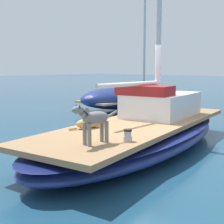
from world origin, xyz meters
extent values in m
plane|color=navy|center=(0.00, 0.00, 0.00)|extent=(120.00, 120.00, 0.00)
ellipsoid|color=navy|center=(0.00, 0.00, 0.28)|extent=(3.59, 7.50, 0.56)
ellipsoid|color=navy|center=(0.00, 0.00, 0.46)|extent=(3.60, 7.54, 0.08)
cube|color=#A37A51|center=(0.00, 0.00, 0.61)|extent=(3.05, 6.86, 0.10)
cylinder|color=silver|center=(-0.14, -0.21, 1.56)|extent=(0.10, 2.20, 0.10)
cube|color=silver|center=(-0.19, 1.19, 0.96)|extent=(1.72, 2.39, 0.60)
cube|color=maroon|center=(-0.19, 0.42, 1.38)|extent=(1.42, 0.90, 0.24)
ellipsoid|color=tan|center=(-0.38, -1.32, 0.77)|extent=(0.37, 0.64, 0.22)
ellipsoid|color=tan|center=(-0.31, -0.96, 0.76)|extent=(0.17, 0.22, 0.13)
cone|color=#45331C|center=(-0.35, -0.95, 0.82)|extent=(0.05, 0.05, 0.05)
cone|color=#45331C|center=(-0.26, -0.97, 0.82)|extent=(0.05, 0.05, 0.05)
cylinder|color=tan|center=(-0.40, -1.10, 0.69)|extent=(0.09, 0.19, 0.06)
cylinder|color=tan|center=(-0.28, -1.13, 0.69)|extent=(0.09, 0.19, 0.06)
cylinder|color=tan|center=(-0.46, -1.70, 0.69)|extent=(0.07, 0.18, 0.04)
ellipsoid|color=gray|center=(0.71, -2.20, 1.11)|extent=(0.29, 0.55, 0.22)
cylinder|color=gray|center=(0.75, -2.39, 0.85)|extent=(0.07, 0.07, 0.38)
cylinder|color=gray|center=(0.62, -2.37, 0.85)|extent=(0.07, 0.07, 0.38)
cylinder|color=gray|center=(0.80, -2.03, 0.85)|extent=(0.07, 0.07, 0.38)
cylinder|color=gray|center=(0.67, -2.01, 0.85)|extent=(0.07, 0.07, 0.38)
cylinder|color=gray|center=(0.68, -2.43, 1.22)|extent=(0.13, 0.20, 0.19)
ellipsoid|color=gray|center=(0.67, -2.55, 1.27)|extent=(0.16, 0.24, 0.13)
cone|color=#2A2929|center=(0.71, -2.56, 1.33)|extent=(0.05, 0.05, 0.06)
cone|color=#2A2929|center=(0.62, -2.55, 1.33)|extent=(0.05, 0.05, 0.06)
torus|color=black|center=(0.68, -2.43, 1.22)|extent=(0.15, 0.13, 0.10)
cylinder|color=gray|center=(0.76, -1.85, 1.14)|extent=(0.07, 0.23, 0.12)
cylinder|color=#B7B7BC|center=(0.99, -1.69, 0.70)|extent=(0.16, 0.16, 0.08)
cylinder|color=#B7B7BC|center=(0.99, -1.69, 0.79)|extent=(0.13, 0.13, 0.10)
cylinder|color=black|center=(0.99, -1.69, 0.86)|extent=(0.15, 0.15, 0.03)
torus|color=beige|center=(-0.40, -1.07, 0.68)|extent=(0.32, 0.32, 0.04)
ellipsoid|color=navy|center=(-4.86, 6.03, 0.58)|extent=(2.84, 6.52, 1.16)
cube|color=tan|center=(-4.86, 6.03, 0.45)|extent=(2.32, 5.85, 0.08)
cube|color=silver|center=(-4.83, 6.50, 0.75)|extent=(1.44, 2.00, 0.52)
cube|color=maroon|center=(-4.94, 4.92, 0.67)|extent=(1.33, 1.99, 0.36)
cylinder|color=silver|center=(-4.82, 6.66, 4.18)|extent=(0.12, 0.12, 7.46)
camera|label=1|loc=(4.43, -5.92, 1.95)|focal=50.90mm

